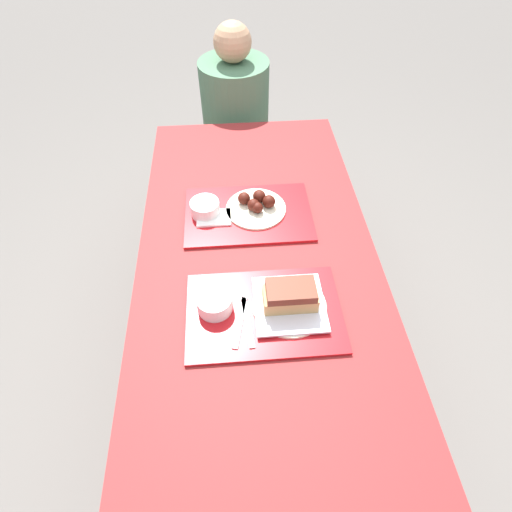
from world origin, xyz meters
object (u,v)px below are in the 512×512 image
Objects in this scene: brisket_sandwich_plate at (290,300)px; wings_plate_far at (256,205)px; bowl_coleslaw_far at (205,207)px; tray_far at (248,214)px; bowl_coleslaw_near at (215,302)px; person_seated_across at (235,103)px; tray_near at (264,312)px.

brisket_sandwich_plate reaches higher than wings_plate_far.
brisket_sandwich_plate is 0.49m from bowl_coleslaw_far.
bowl_coleslaw_near is (-0.12, -0.40, 0.04)m from tray_far.
person_seated_across is at bearing 90.82° from tray_far.
person_seated_across reaches higher than tray_near.
person_seated_across is at bearing 92.99° from wings_plate_far.
person_seated_across reaches higher than bowl_coleslaw_near.
tray_far is at bearing -89.18° from person_seated_across.
bowl_coleslaw_near is 0.48× the size of wings_plate_far.
wings_plate_far reaches higher than bowl_coleslaw_near.
wings_plate_far reaches higher than tray_far.
person_seated_across is (-0.04, 0.82, -0.05)m from wings_plate_far.
person_seated_across is (0.14, 0.83, -0.06)m from bowl_coleslaw_far.
bowl_coleslaw_near is (-0.14, 0.02, 0.04)m from tray_near.
bowl_coleslaw_far is at bearing 176.47° from tray_far.
wings_plate_far is at bearing 35.56° from tray_far.
wings_plate_far reaches higher than tray_near.
brisket_sandwich_plate is (0.07, 0.01, 0.04)m from tray_near.
bowl_coleslaw_far is 0.48× the size of wings_plate_far.
brisket_sandwich_plate is at bearing -81.67° from wings_plate_far.
person_seated_across reaches higher than brisket_sandwich_plate.
brisket_sandwich_plate is at bearing -85.16° from person_seated_across.
tray_far is 0.84m from person_seated_across.
wings_plate_far is at bearing -87.01° from person_seated_across.
brisket_sandwich_plate is 0.34× the size of person_seated_across.
tray_far is 4.39× the size of bowl_coleslaw_near.
tray_near is 4.39× the size of bowl_coleslaw_far.
person_seated_across is (-0.01, 0.84, -0.03)m from tray_far.
wings_plate_far is (0.18, 0.01, -0.01)m from bowl_coleslaw_far.
bowl_coleslaw_near is 0.16× the size of person_seated_across.
person_seated_across reaches higher than bowl_coleslaw_far.
tray_far is 2.09× the size of wings_plate_far.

